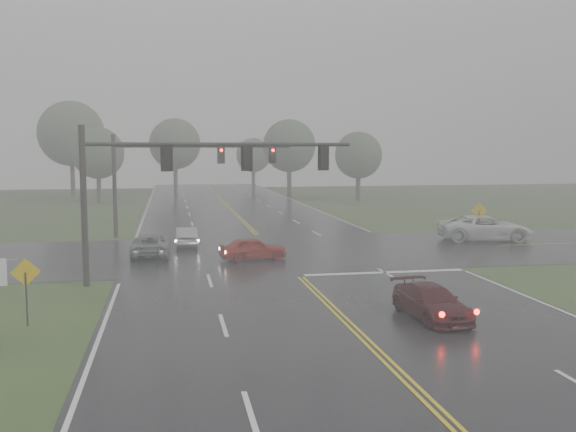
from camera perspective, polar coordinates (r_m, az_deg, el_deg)
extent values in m
plane|color=#2C431C|center=(18.89, 9.97, -13.75)|extent=(180.00, 180.00, 0.00)
cube|color=black|center=(37.71, -0.69, -3.72)|extent=(18.00, 160.00, 0.02)
cube|color=black|center=(39.66, -1.18, -3.24)|extent=(120.00, 14.00, 0.02)
cube|color=silver|center=(33.47, 8.60, -5.03)|extent=(8.50, 0.50, 0.01)
imported|color=#370A0D|center=(24.96, 12.59, -8.90)|extent=(2.08, 4.39, 1.24)
imported|color=#9C170E|center=(36.99, -3.11, -3.92)|extent=(4.01, 2.11, 1.30)
imported|color=#999CA0|center=(42.45, -8.97, -2.70)|extent=(1.41, 3.88, 1.27)
imported|color=slate|center=(39.11, -12.09, -3.50)|extent=(2.24, 4.74, 1.31)
imported|color=silver|center=(46.53, 17.11, -2.13)|extent=(6.77, 3.98, 1.77)
cylinder|color=black|center=(30.85, -17.68, 0.81)|extent=(0.29, 0.29, 7.45)
cylinder|color=black|center=(30.74, -17.85, 6.19)|extent=(0.19, 0.19, 0.83)
cylinder|color=black|center=(30.58, -6.01, 6.35)|extent=(12.58, 0.19, 0.19)
cube|color=black|center=(30.49, -10.74, 5.12)|extent=(0.35, 0.29, 1.09)
cube|color=black|center=(30.66, -10.74, 5.12)|extent=(0.57, 0.03, 1.29)
cube|color=black|center=(30.71, -3.65, 5.21)|extent=(0.35, 0.29, 1.09)
cube|color=black|center=(30.87, -3.69, 5.22)|extent=(0.57, 0.03, 1.29)
cube|color=black|center=(31.38, 3.23, 5.23)|extent=(0.35, 0.29, 1.09)
cube|color=black|center=(31.54, 3.16, 5.24)|extent=(0.57, 0.03, 1.29)
cylinder|color=black|center=(47.55, -15.16, 2.58)|extent=(0.29, 0.29, 7.41)
cylinder|color=black|center=(47.48, -15.26, 6.06)|extent=(0.19, 0.19, 0.82)
cylinder|color=black|center=(47.38, -7.51, 6.15)|extent=(12.75, 0.19, 0.19)
cube|color=black|center=(47.32, -10.60, 5.35)|extent=(0.35, 0.29, 1.08)
cube|color=black|center=(47.48, -10.60, 5.36)|extent=(0.57, 0.03, 1.29)
cylinder|color=#FF0C05|center=(47.15, -10.60, 5.77)|extent=(0.23, 0.06, 0.23)
cube|color=black|center=(47.47, -5.95, 5.43)|extent=(0.35, 0.29, 1.08)
cube|color=black|center=(47.63, -5.97, 5.43)|extent=(0.57, 0.03, 1.29)
cylinder|color=#FF0C05|center=(47.30, -5.94, 5.84)|extent=(0.23, 0.06, 0.23)
cube|color=black|center=(47.92, -1.37, 5.46)|extent=(0.35, 0.29, 1.08)
cube|color=black|center=(48.08, -1.40, 5.46)|extent=(0.57, 0.03, 1.29)
cylinder|color=#FF0C05|center=(47.76, -1.34, 5.87)|extent=(0.23, 0.06, 0.23)
cylinder|color=black|center=(25.00, -22.22, -6.88)|extent=(0.07, 0.07, 1.96)
cube|color=gold|center=(24.83, -22.30, -4.66)|extent=(1.01, 0.24, 1.03)
cylinder|color=black|center=(46.20, 16.61, -0.86)|extent=(0.07, 0.07, 2.11)
cube|color=gold|center=(46.12, 16.63, 0.45)|extent=(1.09, 0.28, 1.11)
cylinder|color=#342922|center=(78.80, -16.45, 2.35)|extent=(0.52, 0.52, 3.42)
sphere|color=#385035|center=(78.66, -16.54, 5.39)|extent=(6.07, 6.07, 6.07)
cylinder|color=#342922|center=(85.55, 0.10, 3.04)|extent=(0.62, 0.62, 3.94)
sphere|color=#385035|center=(85.44, 0.11, 6.27)|extent=(7.00, 7.00, 7.00)
cylinder|color=#342922|center=(93.85, -9.96, 3.26)|extent=(0.58, 0.58, 4.11)
sphere|color=#385035|center=(93.76, -10.02, 6.33)|extent=(7.31, 7.31, 7.31)
cylinder|color=#342922|center=(79.53, 6.25, 2.53)|extent=(0.57, 0.57, 3.25)
sphere|color=#385035|center=(79.39, 6.28, 5.39)|extent=(5.78, 5.78, 5.78)
cylinder|color=#342922|center=(90.44, -18.59, 3.18)|extent=(0.58, 0.58, 4.87)
sphere|color=#385035|center=(90.38, -18.72, 6.96)|extent=(8.67, 8.67, 8.67)
cylinder|color=#342922|center=(104.12, -3.09, 3.33)|extent=(0.58, 0.58, 3.12)
sphere|color=#385035|center=(104.02, -3.10, 5.42)|extent=(5.54, 5.54, 5.54)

